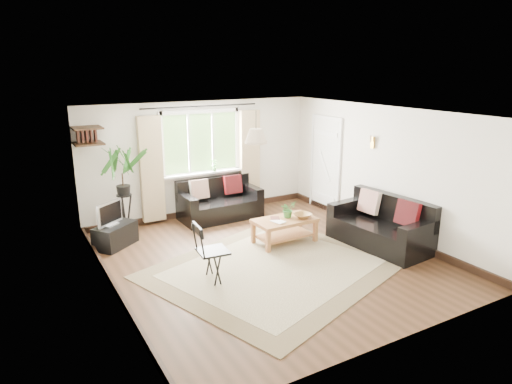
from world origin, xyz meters
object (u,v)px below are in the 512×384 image
palm_stand (124,191)px  folding_chair (213,252)px  sofa_back (220,200)px  sofa_right (380,224)px  tv_stand (115,235)px  coffee_table (284,231)px

palm_stand → folding_chair: bearing=-76.7°
sofa_back → palm_stand: bearing=177.1°
sofa_right → tv_stand: sofa_right is taller
coffee_table → tv_stand: size_ratio=1.48×
sofa_right → coffee_table: bearing=-130.3°
sofa_back → sofa_right: 3.30m
sofa_right → palm_stand: 4.71m
sofa_right → tv_stand: 4.67m
sofa_right → palm_stand: size_ratio=1.06×
coffee_table → sofa_right: bearing=-34.6°
sofa_back → folding_chair: 2.88m
palm_stand → tv_stand: bearing=-121.1°
tv_stand → folding_chair: 2.30m
folding_chair → sofa_back: bearing=-21.9°
sofa_back → tv_stand: 2.33m
sofa_back → coffee_table: bearing=-78.3°
sofa_right → palm_stand: palm_stand is taller
coffee_table → palm_stand: 3.08m
sofa_back → sofa_right: sofa_right is taller
coffee_table → palm_stand: (-2.36, 1.88, 0.61)m
tv_stand → folding_chair: (0.95, -2.08, 0.25)m
sofa_back → tv_stand: (-2.27, -0.48, -0.19)m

